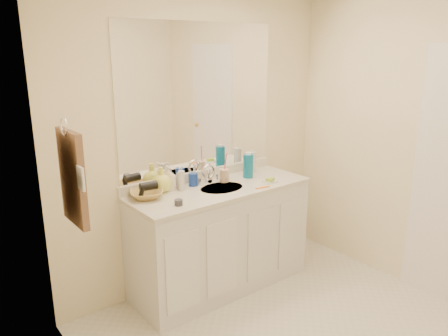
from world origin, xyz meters
TOP-DOWN VIEW (x-y plane):
  - wall_back at (0.00, 1.30)m, footprint 2.60×0.02m
  - wall_left at (-1.30, 0.00)m, footprint 0.02×2.60m
  - wall_right at (1.30, 0.00)m, footprint 0.02×2.60m
  - vanity_cabinet at (0.00, 1.02)m, footprint 1.50×0.55m
  - countertop at (0.00, 1.02)m, footprint 1.52×0.57m
  - backsplash at (0.00, 1.29)m, footprint 1.52×0.03m
  - sink_basin at (0.00, 1.00)m, footprint 0.37×0.37m
  - faucet at (0.00, 1.18)m, footprint 0.02×0.02m
  - mirror at (0.00, 1.29)m, footprint 1.48×0.01m
  - blue_mug at (-0.15, 1.19)m, footprint 0.10×0.10m
  - tan_cup at (0.12, 1.12)m, footprint 0.10×0.10m
  - toothbrush at (0.13, 1.12)m, footprint 0.02×0.04m
  - mouthwash_bottle at (0.36, 1.09)m, footprint 0.11×0.11m
  - clear_pump_bottle at (0.48, 1.19)m, footprint 0.08×0.08m
  - soap_dish at (0.40, 0.87)m, footprint 0.11×0.09m
  - green_soap at (0.40, 0.87)m, footprint 0.09×0.07m
  - orange_comb at (0.26, 0.80)m, footprint 0.13×0.04m
  - dark_jar at (-0.49, 0.88)m, footprint 0.08×0.08m
  - extra_white_bottle at (-0.29, 1.15)m, footprint 0.05×0.05m
  - soap_bottle_white at (-0.27, 1.20)m, footprint 0.07×0.07m
  - soap_bottle_cream at (-0.36, 1.22)m, footprint 0.10×0.11m
  - soap_bottle_yellow at (-0.43, 1.21)m, footprint 0.18×0.18m
  - wicker_basket at (-0.59, 1.15)m, footprint 0.32×0.32m
  - hair_dryer at (-0.57, 1.15)m, footprint 0.14×0.08m
  - towel_ring at (-1.27, 0.77)m, footprint 0.01×0.11m
  - hand_towel at (-1.25, 0.77)m, footprint 0.04×0.32m
  - switch_plate at (-1.27, 0.57)m, footprint 0.01×0.08m

SIDE VIEW (x-z plane):
  - vanity_cabinet at x=0.00m, z-range 0.00..0.85m
  - countertop at x=0.00m, z-range 0.85..0.88m
  - sink_basin at x=0.00m, z-range 0.86..0.88m
  - orange_comb at x=0.26m, z-range 0.88..0.89m
  - soap_dish at x=0.40m, z-range 0.88..0.89m
  - dark_jar at x=-0.49m, z-range 0.88..0.92m
  - green_soap at x=0.40m, z-range 0.89..0.92m
  - wicker_basket at x=-0.59m, z-range 0.88..0.94m
  - backsplash at x=0.00m, z-range 0.88..0.96m
  - blue_mug at x=-0.15m, z-range 0.88..0.98m
  - tan_cup at x=0.12m, z-range 0.88..0.99m
  - faucet at x=0.00m, z-range 0.88..0.99m
  - extra_white_bottle at x=-0.29m, z-range 0.88..1.04m
  - soap_bottle_white at x=-0.27m, z-range 0.88..1.05m
  - hair_dryer at x=-0.57m, z-range 0.94..1.00m
  - clear_pump_bottle at x=0.48m, z-range 0.88..1.07m
  - soap_bottle_cream at x=-0.36m, z-range 0.88..1.07m
  - soap_bottle_yellow at x=-0.43m, z-range 0.88..1.07m
  - mouthwash_bottle at x=0.36m, z-range 0.88..1.08m
  - toothbrush at x=0.13m, z-range 0.94..1.12m
  - wall_back at x=0.00m, z-range 0.00..2.40m
  - wall_left at x=-1.30m, z-range 0.00..2.40m
  - wall_right at x=1.30m, z-range 0.00..2.40m
  - hand_towel at x=-1.25m, z-range 0.98..1.52m
  - switch_plate at x=-1.27m, z-range 1.24..1.36m
  - towel_ring at x=-1.27m, z-range 1.49..1.61m
  - mirror at x=0.00m, z-range 0.96..2.16m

